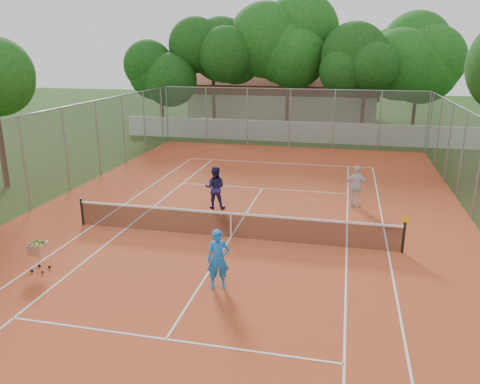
% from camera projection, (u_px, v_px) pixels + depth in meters
% --- Properties ---
extents(ground, '(120.00, 120.00, 0.00)m').
position_uv_depth(ground, '(231.00, 238.00, 16.98)').
color(ground, '#1B3A0F').
rests_on(ground, ground).
extents(court_pad, '(18.00, 34.00, 0.02)m').
position_uv_depth(court_pad, '(231.00, 238.00, 16.98)').
color(court_pad, '#BA4A24').
rests_on(court_pad, ground).
extents(court_lines, '(10.98, 23.78, 0.01)m').
position_uv_depth(court_lines, '(231.00, 237.00, 16.98)').
color(court_lines, white).
rests_on(court_lines, court_pad).
extents(tennis_net, '(11.88, 0.10, 0.98)m').
position_uv_depth(tennis_net, '(231.00, 225.00, 16.84)').
color(tennis_net, black).
rests_on(tennis_net, court_pad).
extents(perimeter_fence, '(18.00, 34.00, 4.00)m').
position_uv_depth(perimeter_fence, '(231.00, 185.00, 16.40)').
color(perimeter_fence, slate).
rests_on(perimeter_fence, ground).
extents(boundary_wall, '(26.00, 0.30, 1.50)m').
position_uv_depth(boundary_wall, '(292.00, 132.00, 34.48)').
color(boundary_wall, white).
rests_on(boundary_wall, ground).
extents(clubhouse, '(16.40, 9.00, 4.40)m').
position_uv_depth(clubhouse, '(284.00, 98.00, 43.81)').
color(clubhouse, beige).
rests_on(clubhouse, ground).
extents(tropical_trees, '(29.00, 19.00, 10.00)m').
position_uv_depth(tropical_trees, '(299.00, 71.00, 36.04)').
color(tropical_trees, '#0E390E').
rests_on(tropical_trees, ground).
extents(player_near, '(0.75, 0.62, 1.75)m').
position_uv_depth(player_near, '(218.00, 260.00, 13.16)').
color(player_near, blue).
rests_on(player_near, court_pad).
extents(player_far_left, '(0.95, 0.78, 1.83)m').
position_uv_depth(player_far_left, '(215.00, 188.00, 19.87)').
color(player_far_left, navy).
rests_on(player_far_left, court_pad).
extents(player_far_right, '(1.09, 0.49, 1.82)m').
position_uv_depth(player_far_right, '(357.00, 186.00, 20.05)').
color(player_far_right, silver).
rests_on(player_far_right, court_pad).
extents(ball_hopper, '(0.58, 0.58, 1.00)m').
position_uv_depth(ball_hopper, '(39.00, 256.00, 14.30)').
color(ball_hopper, silver).
rests_on(ball_hopper, court_pad).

